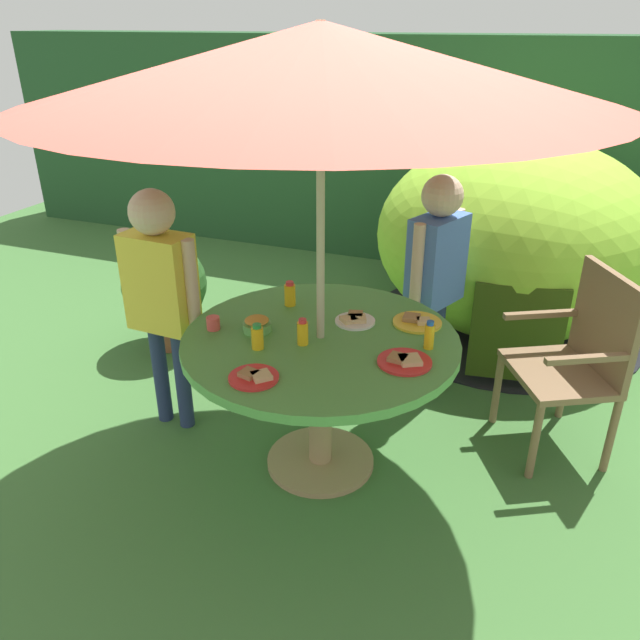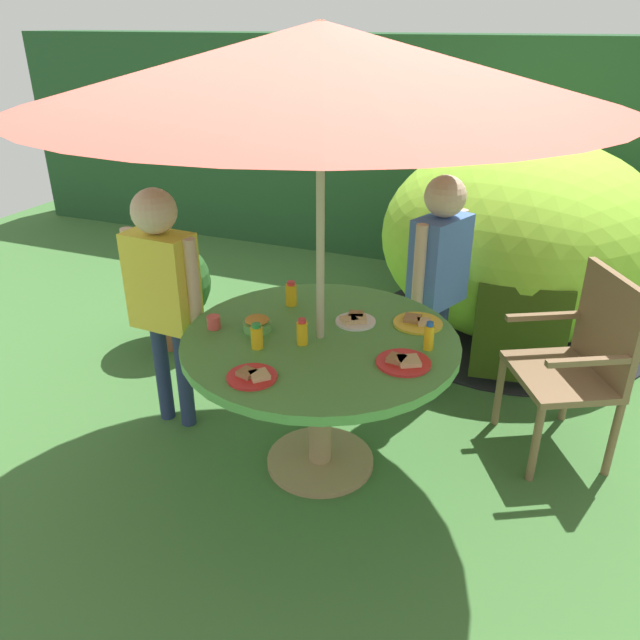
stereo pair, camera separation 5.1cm
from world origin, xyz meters
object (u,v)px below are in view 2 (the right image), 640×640
plate_center_back (252,376)px  juice_bottle_mid_right (291,294)px  dome_tent (520,239)px  wooden_chair (581,357)px  plate_near_left (355,320)px  cup_near (214,322)px  garden_table (320,361)px  child_in_blue_shirt (440,261)px  patio_umbrella (320,64)px  plate_center_front (418,322)px  plate_mid_left (404,362)px  snack_bowl (257,324)px  juice_bottle_far_right (429,337)px  potted_plant (169,286)px  juice_bottle_far_left (302,332)px  juice_bottle_near_right (257,337)px  child_in_yellow_shirt (162,281)px

plate_center_back → juice_bottle_mid_right: bearing=102.0°
dome_tent → wooden_chair: bearing=-80.1°
plate_near_left → cup_near: (-0.60, -0.31, 0.02)m
garden_table → child_in_blue_shirt: 0.98m
patio_umbrella → plate_center_front: size_ratio=9.93×
plate_mid_left → cup_near: 0.92m
dome_tent → child_in_blue_shirt: dome_tent is taller
garden_table → snack_bowl: size_ratio=9.56×
plate_center_back → juice_bottle_far_right: bearing=40.4°
potted_plant → juice_bottle_far_right: juice_bottle_far_right is taller
patio_umbrella → juice_bottle_far_right: bearing=8.5°
patio_umbrella → juice_bottle_far_left: bearing=-118.7°
wooden_chair → juice_bottle_mid_right: (-1.41, -0.34, 0.24)m
garden_table → juice_bottle_far_left: (-0.05, -0.09, 0.18)m
juice_bottle_mid_right → plate_mid_left: bearing=-28.3°
plate_near_left → plate_center_back: same height
child_in_blue_shirt → cup_near: size_ratio=20.77×
plate_center_front → juice_bottle_mid_right: size_ratio=1.83×
child_in_blue_shirt → plate_center_back: (-0.47, -1.32, -0.10)m
cup_near → plate_center_front: bearing=24.6°
dome_tent → garden_table: bearing=-117.8°
juice_bottle_near_right → juice_bottle_far_right: size_ratio=0.89×
juice_bottle_near_right → plate_center_front: bearing=39.6°
potted_plant → child_in_blue_shirt: size_ratio=0.56×
juice_bottle_far_right → snack_bowl: bearing=-171.4°
juice_bottle_near_right → potted_plant: bearing=139.7°
garden_table → plate_near_left: 0.27m
garden_table → juice_bottle_far_left: juice_bottle_far_left is taller
patio_umbrella → plate_mid_left: size_ratio=9.98×
garden_table → cup_near: bearing=-168.1°
snack_bowl → plate_center_back: snack_bowl is taller
wooden_chair → juice_bottle_far_right: (-0.65, -0.54, 0.24)m
garden_table → juice_bottle_near_right: (-0.22, -0.20, 0.18)m
patio_umbrella → juice_bottle_mid_right: size_ratio=18.14×
plate_center_front → juice_bottle_far_left: juice_bottle_far_left is taller
garden_table → cup_near: 0.53m
wooden_chair → juice_bottle_far_right: wooden_chair is taller
wooden_chair → juice_bottle_far_left: (-1.19, -0.71, 0.24)m
snack_bowl → juice_bottle_near_right: juice_bottle_near_right is taller
potted_plant → child_in_yellow_shirt: (0.54, -0.77, 0.41)m
child_in_blue_shirt → juice_bottle_mid_right: child_in_blue_shirt is taller
child_in_yellow_shirt → plate_near_left: child_in_yellow_shirt is taller
dome_tent → plate_center_front: dome_tent is taller
patio_umbrella → child_in_blue_shirt: bearing=68.2°
dome_tent → snack_bowl: bearing=-124.7°
child_in_blue_shirt → dome_tent: bearing=-175.3°
snack_bowl → patio_umbrella: bearing=8.7°
snack_bowl → plate_mid_left: bearing=-4.1°
child_in_blue_shirt → patio_umbrella: bearing=-0.0°
garden_table → child_in_blue_shirt: size_ratio=0.97×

